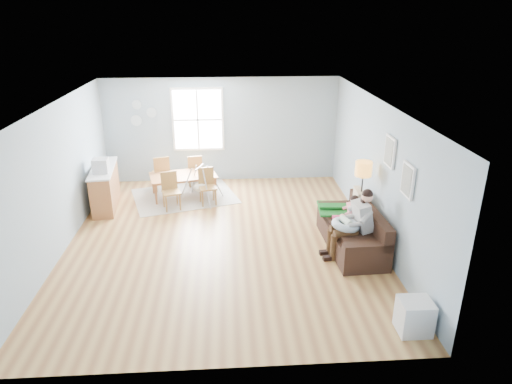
{
  "coord_description": "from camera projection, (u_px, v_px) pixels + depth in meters",
  "views": [
    {
      "loc": [
        0.13,
        -8.08,
        4.26
      ],
      "look_at": [
        0.66,
        0.03,
        1.0
      ],
      "focal_mm": 32.0,
      "sensor_mm": 36.0,
      "label": 1
    }
  ],
  "objects": [
    {
      "name": "room",
      "position": [
        219.0,
        120.0,
        8.16
      ],
      "size": [
        8.4,
        9.4,
        3.9
      ],
      "color": "#955E35"
    },
    {
      "name": "monitor",
      "position": [
        100.0,
        165.0,
        9.97
      ],
      "size": [
        0.34,
        0.32,
        0.31
      ],
      "color": "#B8B8BD",
      "rests_on": "counter"
    },
    {
      "name": "toddler",
      "position": [
        349.0,
        211.0,
        8.71
      ],
      "size": [
        0.51,
        0.27,
        0.79
      ],
      "color": "silver",
      "rests_on": "sofa"
    },
    {
      "name": "father",
      "position": [
        354.0,
        221.0,
        8.26
      ],
      "size": [
        0.94,
        0.47,
        1.3
      ],
      "color": "gray",
      "rests_on": "sofa"
    },
    {
      "name": "counter",
      "position": [
        105.0,
        187.0,
        10.49
      ],
      "size": [
        0.68,
        1.71,
        0.93
      ],
      "color": "#965F31",
      "rests_on": "room"
    },
    {
      "name": "wall_plates",
      "position": [
        142.0,
        113.0,
        11.47
      ],
      "size": [
        0.67,
        0.02,
        0.66
      ],
      "color": "#A3B6C3",
      "rests_on": "room"
    },
    {
      "name": "sofa",
      "position": [
        354.0,
        234.0,
        8.69
      ],
      "size": [
        0.94,
        2.04,
        0.81
      ],
      "color": "black",
      "rests_on": "room"
    },
    {
      "name": "chair_nw",
      "position": [
        162.0,
        171.0,
        11.36
      ],
      "size": [
        0.51,
        0.51,
        0.9
      ],
      "color": "olive",
      "rests_on": "rug"
    },
    {
      "name": "floor_lamp",
      "position": [
        363.0,
        175.0,
        8.73
      ],
      "size": [
        0.32,
        0.32,
        1.58
      ],
      "color": "black",
      "rests_on": "room"
    },
    {
      "name": "beige_pillow",
      "position": [
        358.0,
        201.0,
        9.03
      ],
      "size": [
        0.17,
        0.49,
        0.48
      ],
      "primitive_type": "cube",
      "rotation": [
        0.0,
        0.0,
        -0.08
      ],
      "color": "tan",
      "rests_on": "sofa"
    },
    {
      "name": "nursing_pillow",
      "position": [
        346.0,
        225.0,
        8.27
      ],
      "size": [
        0.6,
        0.59,
        0.21
      ],
      "primitive_type": "torus",
      "rotation": [
        0.0,
        0.14,
        0.15
      ],
      "color": "#A6BAD0",
      "rests_on": "father"
    },
    {
      "name": "window",
      "position": [
        198.0,
        120.0,
        11.62
      ],
      "size": [
        1.32,
        0.08,
        1.62
      ],
      "color": "white",
      "rests_on": "room"
    },
    {
      "name": "infant",
      "position": [
        345.0,
        220.0,
        8.27
      ],
      "size": [
        0.2,
        0.36,
        0.13
      ],
      "color": "silver",
      "rests_on": "nursing_pillow"
    },
    {
      "name": "chair_sw",
      "position": [
        170.0,
        189.0,
        10.35
      ],
      "size": [
        0.48,
        0.48,
        0.85
      ],
      "color": "olive",
      "rests_on": "rug"
    },
    {
      "name": "baby_swing",
      "position": [
        200.0,
        186.0,
        10.76
      ],
      "size": [
        1.08,
        1.09,
        0.86
      ],
      "color": "#B8B8BD",
      "rests_on": "room"
    },
    {
      "name": "chair_ne",
      "position": [
        195.0,
        169.0,
        11.65
      ],
      "size": [
        0.45,
        0.45,
        0.84
      ],
      "color": "olive",
      "rests_on": "rug"
    },
    {
      "name": "dining_table",
      "position": [
        184.0,
        186.0,
        11.08
      ],
      "size": [
        1.72,
        1.2,
        0.55
      ],
      "primitive_type": "imported",
      "rotation": [
        0.0,
        0.0,
        0.23
      ],
      "color": "#965F31",
      "rests_on": "rug"
    },
    {
      "name": "green_throw",
      "position": [
        341.0,
        209.0,
        9.21
      ],
      "size": [
        0.99,
        0.83,
        0.04
      ],
      "primitive_type": "cube",
      "rotation": [
        0.0,
        0.0,
        -0.09
      ],
      "color": "#14581D",
      "rests_on": "sofa"
    },
    {
      "name": "storage_cube",
      "position": [
        414.0,
        316.0,
        6.4
      ],
      "size": [
        0.45,
        0.4,
        0.5
      ],
      "color": "silver",
      "rests_on": "room"
    },
    {
      "name": "pictures",
      "position": [
        398.0,
        165.0,
        7.58
      ],
      "size": [
        0.05,
        1.34,
        0.74
      ],
      "color": "white",
      "rests_on": "room"
    },
    {
      "name": "chair_se",
      "position": [
        207.0,
        184.0,
        10.63
      ],
      "size": [
        0.46,
        0.46,
        0.85
      ],
      "color": "olive",
      "rests_on": "rug"
    },
    {
      "name": "rug",
      "position": [
        185.0,
        196.0,
        11.18
      ],
      "size": [
        2.78,
        2.4,
        0.01
      ],
      "primitive_type": "cube",
      "rotation": [
        0.0,
        0.0,
        0.29
      ],
      "color": "#A19E93",
      "rests_on": "room"
    }
  ]
}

